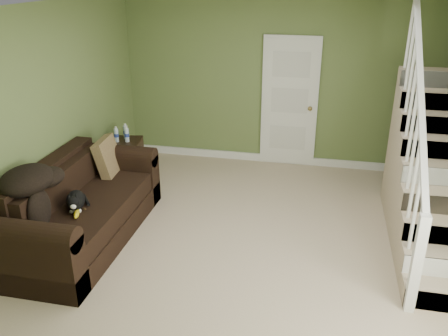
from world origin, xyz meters
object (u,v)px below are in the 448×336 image
at_px(side_table, 125,159).
at_px(banana, 77,214).
at_px(cat, 74,201).
at_px(sofa, 80,211).

relative_size(side_table, banana, 3.97).
bearing_deg(side_table, cat, -82.16).
bearing_deg(banana, sofa, 93.89).
bearing_deg(sofa, banana, -64.60).
relative_size(sofa, banana, 11.34).
bearing_deg(banana, side_table, 78.28).
xyz_separation_m(cat, banana, (0.09, -0.14, -0.07)).
bearing_deg(cat, banana, -79.43).
xyz_separation_m(side_table, banana, (0.36, -2.09, 0.23)).
distance_m(sofa, banana, 0.43).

